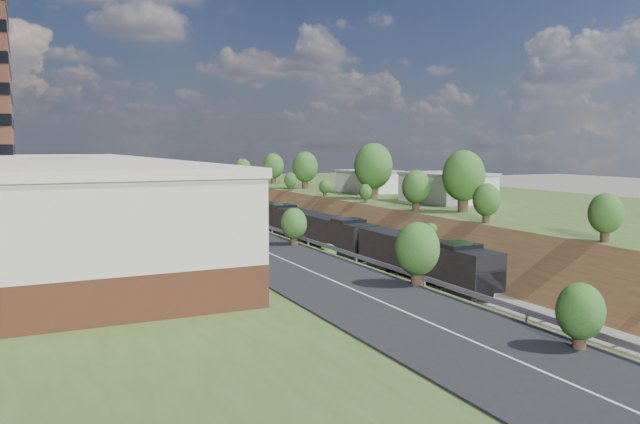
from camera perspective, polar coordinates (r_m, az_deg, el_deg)
platform_left at (r=82.38m, az=-25.99°, el=-1.96°), size 44.00×180.00×5.00m
platform_right at (r=104.78m, az=13.00°, el=0.07°), size 44.00×180.00×5.00m
embankment_left at (r=85.29m, az=-10.96°, el=-2.90°), size 10.00×180.00×10.00m
embankment_right at (r=93.13m, az=2.27°, el=-2.05°), size 10.00×180.00×10.00m
rail_left_track at (r=87.70m, az=-5.63°, el=-2.52°), size 1.58×180.00×0.18m
rail_right_track at (r=89.57m, az=-2.50°, el=-2.32°), size 1.58×180.00×0.18m
road at (r=83.68m, az=-14.01°, el=0.34°), size 8.00×180.00×0.10m
guardrail at (r=84.33m, az=-11.26°, el=0.79°), size 0.10×171.00×0.70m
commercial_building at (r=59.98m, az=-21.67°, el=1.24°), size 14.30×62.30×7.00m
overpass at (r=147.38m, az=-12.87°, el=2.69°), size 24.50×8.30×7.40m
white_building_near at (r=92.31m, az=11.51°, el=2.13°), size 9.00×12.00×4.00m
white_building_far at (r=110.43m, az=4.44°, el=2.74°), size 8.00×10.00×3.60m
tree_right_large at (r=78.73m, az=13.00°, el=3.19°), size 5.25×5.25×7.61m
tree_left_crest at (r=46.61m, az=0.25°, el=-1.39°), size 2.45×2.45×3.55m
freight_train at (r=121.78m, az=-8.86°, el=1.08°), size 3.28×148.88×4.83m
suv at (r=49.72m, az=-6.75°, el=-2.30°), size 3.71×6.12×1.59m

